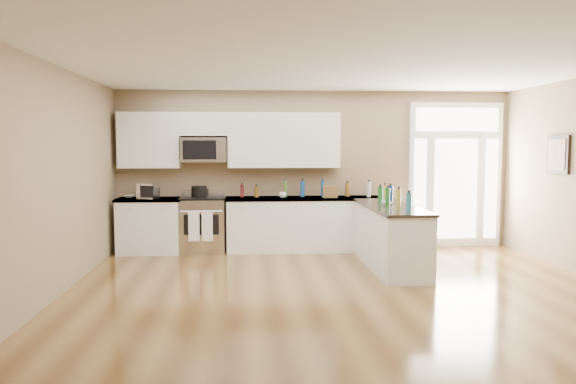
% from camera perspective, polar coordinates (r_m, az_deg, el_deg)
% --- Properties ---
extents(ground, '(8.00, 8.00, 0.00)m').
position_cam_1_polar(ground, '(6.34, 7.15, -12.10)').
color(ground, brown).
extents(room_shell, '(8.00, 8.00, 8.00)m').
position_cam_1_polar(room_shell, '(6.07, 7.31, 3.53)').
color(room_shell, '#8A7557').
rests_on(room_shell, ground).
extents(back_cabinet_left, '(1.10, 0.66, 0.94)m').
position_cam_1_polar(back_cabinet_left, '(9.88, -13.82, -3.51)').
color(back_cabinet_left, white).
rests_on(back_cabinet_left, ground).
extents(back_cabinet_right, '(2.85, 0.66, 0.94)m').
position_cam_1_polar(back_cabinet_right, '(9.80, 2.06, -3.45)').
color(back_cabinet_right, white).
rests_on(back_cabinet_right, ground).
extents(peninsula_cabinet, '(0.69, 2.32, 0.94)m').
position_cam_1_polar(peninsula_cabinet, '(8.58, 10.33, -4.72)').
color(peninsula_cabinet, white).
rests_on(peninsula_cabinet, ground).
extents(upper_cabinet_left, '(1.04, 0.33, 0.95)m').
position_cam_1_polar(upper_cabinet_left, '(9.93, -13.91, 5.13)').
color(upper_cabinet_left, white).
rests_on(upper_cabinet_left, room_shell).
extents(upper_cabinet_right, '(1.94, 0.33, 0.95)m').
position_cam_1_polar(upper_cabinet_right, '(9.81, -0.42, 5.28)').
color(upper_cabinet_right, white).
rests_on(upper_cabinet_right, room_shell).
extents(upper_cabinet_short, '(0.82, 0.33, 0.40)m').
position_cam_1_polar(upper_cabinet_short, '(9.82, -8.54, 6.83)').
color(upper_cabinet_short, white).
rests_on(upper_cabinet_short, room_shell).
extents(microwave, '(0.78, 0.41, 0.42)m').
position_cam_1_polar(microwave, '(9.78, -8.54, 4.26)').
color(microwave, silver).
rests_on(microwave, room_shell).
extents(entry_door, '(1.70, 0.10, 2.60)m').
position_cam_1_polar(entry_door, '(10.60, 16.62, 1.67)').
color(entry_door, white).
rests_on(entry_door, ground).
extents(wall_art_near, '(0.05, 0.58, 0.58)m').
position_cam_1_polar(wall_art_near, '(9.39, 25.73, 3.46)').
color(wall_art_near, black).
rests_on(wall_art_near, room_shell).
extents(kitchen_range, '(0.76, 0.68, 1.08)m').
position_cam_1_polar(kitchen_range, '(9.76, -8.64, -3.28)').
color(kitchen_range, silver).
rests_on(kitchen_range, ground).
extents(stockpot, '(0.33, 0.33, 0.20)m').
position_cam_1_polar(stockpot, '(9.76, -9.03, 0.09)').
color(stockpot, black).
rests_on(stockpot, kitchen_range).
extents(toaster_oven, '(0.38, 0.34, 0.27)m').
position_cam_1_polar(toaster_oven, '(9.69, -14.02, 0.10)').
color(toaster_oven, silver).
rests_on(toaster_oven, back_cabinet_left).
extents(cardboard_box, '(0.26, 0.20, 0.20)m').
position_cam_1_polar(cardboard_box, '(9.67, 4.30, 0.04)').
color(cardboard_box, brown).
rests_on(cardboard_box, back_cabinet_right).
extents(bowl_left, '(0.19, 0.19, 0.04)m').
position_cam_1_polar(bowl_left, '(10.01, -15.84, -0.44)').
color(bowl_left, white).
rests_on(bowl_left, back_cabinet_left).
extents(bowl_peninsula, '(0.24, 0.24, 0.06)m').
position_cam_1_polar(bowl_peninsula, '(8.60, 10.06, -1.10)').
color(bowl_peninsula, white).
rests_on(bowl_peninsula, peninsula_cabinet).
extents(cup_counter, '(0.15, 0.15, 0.10)m').
position_cam_1_polar(cup_counter, '(9.62, -0.56, -0.30)').
color(cup_counter, white).
rests_on(cup_counter, back_cabinet_right).
extents(counter_bottles, '(2.40, 2.46, 0.29)m').
position_cam_1_polar(counter_bottles, '(9.12, 6.09, -0.09)').
color(counter_bottles, '#19591E').
rests_on(counter_bottles, back_cabinet_right).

